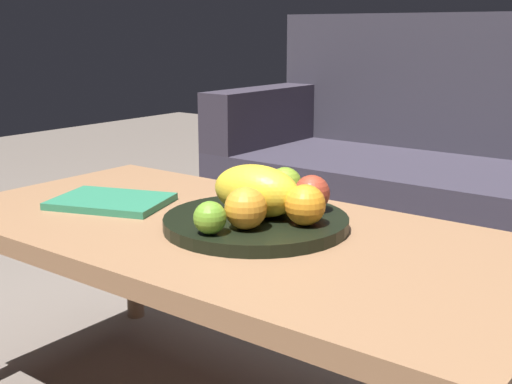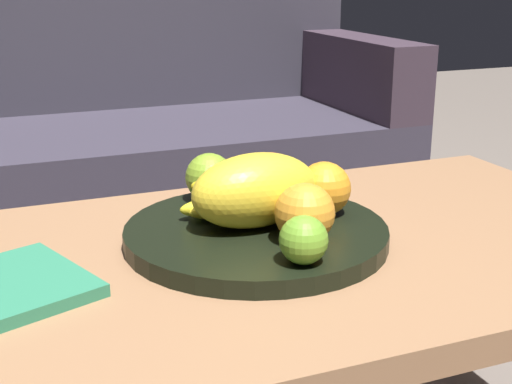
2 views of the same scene
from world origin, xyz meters
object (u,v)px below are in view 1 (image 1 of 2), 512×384
Objects in this scene: couch at (463,191)px; apple_left at (312,193)px; coffee_table at (230,249)px; apple_front at (285,184)px; orange_front at (246,208)px; banana_bunch at (265,197)px; magazine at (111,201)px; melon_large_front at (256,191)px; fruit_bowl at (256,222)px; apple_right at (210,218)px; orange_left at (305,205)px.

apple_left is at bearing -86.33° from couch.
coffee_table is 17.07× the size of apple_front.
orange_front reaches higher than banana_bunch.
coffee_table is at bearing -15.34° from magazine.
orange_front is at bearing -23.72° from magazine.
melon_large_front is at bearing -123.87° from apple_left.
apple_left reaches higher than magazine.
coffee_table is 0.08m from fruit_bowl.
apple_left is 0.30× the size of magazine.
orange_front is at bearing -88.20° from couch.
orange_front is at bearing -65.29° from fruit_bowl.
coffee_table is 0.13m from melon_large_front.
banana_bunch is at bearing 110.87° from orange_front.
apple_left is at bearing 75.84° from apple_right.
orange_front reaches higher than apple_right.
couch is 22.73× the size of apple_front.
couch is at bearing 93.67° from apple_left.
coffee_table is 17.00× the size of apple_left.
melon_large_front reaches higher than orange_left.
orange_front is (0.04, -1.25, 0.21)m from couch.
fruit_bowl is 0.06m from banana_bunch.
apple_front is (0.02, 0.16, 0.11)m from coffee_table.
orange_front is 0.13m from banana_bunch.
orange_front is 0.22m from apple_front.
apple_left is (0.07, 0.10, -0.01)m from melon_large_front.
magazine is (-0.37, -1.22, 0.16)m from couch.
orange_front reaches higher than magazine.
couch is 1.09m from apple_left.
apple_front is (-0.13, 0.12, -0.00)m from orange_left.
magazine is at bearing -175.14° from coffee_table.
melon_large_front is 0.15m from apple_right.
magazine is at bearing -106.85° from couch.
banana_bunch reaches higher than fruit_bowl.
fruit_bowl is 0.14m from apple_front.
orange_left reaches higher than apple_front.
melon_large_front is at bearing -89.90° from couch.
couch is at bearing 91.80° from orange_front.
couch is 6.80× the size of magazine.
melon_large_front reaches higher than banana_bunch.
apple_left is (0.11, 0.13, 0.11)m from coffee_table.
banana_bunch is at bearing 94.26° from apple_right.
magazine is (-0.38, 0.09, -0.05)m from apple_right.
orange_front is 0.12m from orange_left.
apple_right is at bearing -88.10° from melon_large_front.
apple_right is (0.01, -1.31, 0.21)m from couch.
melon_large_front is 0.05m from banana_bunch.
orange_front is 0.47× the size of banana_bunch.
orange_front is 1.07× the size of apple_left.
couch is at bearing 52.95° from magazine.
couch is at bearing 89.65° from banana_bunch.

